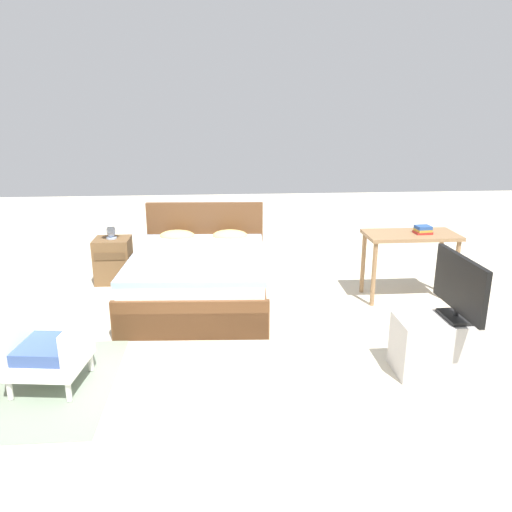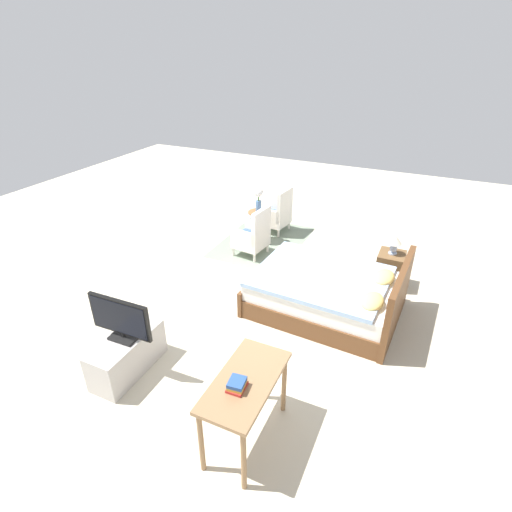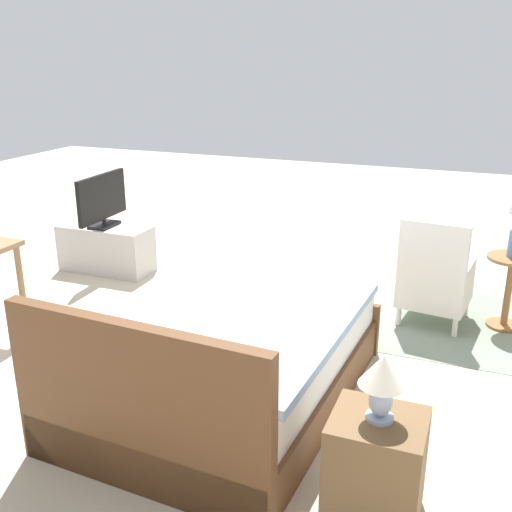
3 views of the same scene
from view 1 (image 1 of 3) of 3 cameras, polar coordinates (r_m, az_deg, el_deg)
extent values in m
plane|color=beige|center=(5.01, -4.42, -8.89)|extent=(16.00, 16.00, 0.00)
cube|color=brown|center=(5.80, -6.44, -3.77)|extent=(1.60, 2.14, 0.28)
cube|color=white|center=(5.71, -6.52, -1.33)|extent=(1.53, 2.05, 0.24)
cube|color=#93B2D6|center=(5.59, -6.65, -0.13)|extent=(1.57, 1.89, 0.06)
cube|color=brown|center=(6.63, -5.80, 2.01)|extent=(1.52, 0.16, 0.96)
cube|color=brown|center=(4.85, -7.48, -7.28)|extent=(1.51, 0.14, 0.40)
ellipsoid|color=#DBC670|center=(6.38, -9.00, 2.31)|extent=(0.46, 0.30, 0.14)
ellipsoid|color=#DBC670|center=(6.33, -2.99, 2.37)|extent=(0.46, 0.30, 0.14)
cylinder|color=white|center=(4.38, -26.33, -13.56)|extent=(0.04, 0.04, 0.16)
cylinder|color=white|center=(4.18, -20.63, -14.29)|extent=(0.04, 0.04, 0.16)
cylinder|color=white|center=(4.73, -23.69, -10.87)|extent=(0.04, 0.04, 0.16)
cylinder|color=white|center=(4.55, -18.38, -11.39)|extent=(0.04, 0.04, 0.16)
cube|color=white|center=(4.39, -22.47, -10.88)|extent=(0.60, 0.60, 0.12)
cube|color=#3D5693|center=(4.34, -22.63, -9.59)|extent=(0.55, 0.55, 0.10)
cube|color=white|center=(4.42, -21.80, -5.16)|extent=(0.55, 0.15, 0.64)
cube|color=white|center=(4.41, -25.55, -8.39)|extent=(0.13, 0.52, 0.26)
cube|color=white|center=(4.21, -19.83, -8.87)|extent=(0.13, 0.52, 0.26)
cube|color=brown|center=(6.58, -15.98, -0.46)|extent=(0.44, 0.40, 0.57)
cube|color=brown|center=(6.36, -16.40, -0.03)|extent=(0.37, 0.01, 0.09)
cylinder|color=#9EADC6|center=(6.51, -16.18, 2.01)|extent=(0.13, 0.13, 0.02)
ellipsoid|color=#9EADC6|center=(6.48, -16.25, 2.78)|extent=(0.11, 0.11, 0.16)
cone|color=silver|center=(6.45, -16.36, 4.11)|extent=(0.22, 0.22, 0.15)
cube|color=#B7B2AD|center=(4.57, 21.49, -9.43)|extent=(0.96, 0.40, 0.48)
cube|color=black|center=(4.47, 21.85, -6.47)|extent=(0.21, 0.32, 0.03)
cylinder|color=black|center=(4.45, 21.91, -5.99)|extent=(0.04, 0.04, 0.05)
cube|color=black|center=(4.36, 22.27, -2.92)|extent=(0.06, 0.79, 0.46)
cube|color=black|center=(4.38, 22.56, -2.91)|extent=(0.02, 0.73, 0.41)
cylinder|color=#8E6B47|center=(5.69, 13.31, -2.06)|extent=(0.05, 0.05, 0.74)
cylinder|color=#8E6B47|center=(6.04, 21.84, -1.74)|extent=(0.05, 0.05, 0.74)
cylinder|color=#8E6B47|center=(6.08, 12.15, -0.78)|extent=(0.05, 0.05, 0.74)
cylinder|color=#8E6B47|center=(6.40, 20.24, -0.55)|extent=(0.05, 0.05, 0.74)
cube|color=#8E6B47|center=(5.93, 17.30, 2.31)|extent=(1.04, 0.52, 0.04)
cube|color=#AD2823|center=(5.95, 18.51, 2.57)|extent=(0.19, 0.16, 0.03)
cube|color=#B79333|center=(5.95, 18.54, 2.82)|extent=(0.18, 0.16, 0.03)
cube|color=#284C8E|center=(5.94, 18.57, 3.13)|extent=(0.18, 0.16, 0.04)
camera|label=2|loc=(8.08, 33.12, 23.77)|focal=28.00mm
camera|label=3|loc=(8.74, -16.20, 16.27)|focal=42.00mm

